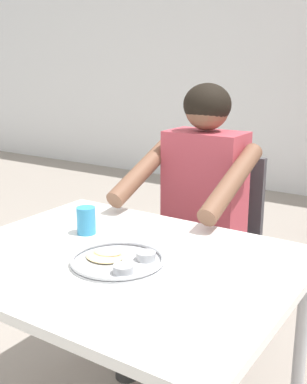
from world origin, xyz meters
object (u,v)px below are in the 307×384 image
(drinking_cup, at_px, (86,220))
(chair_foreground, at_px, (216,235))
(thali_tray, at_px, (118,260))
(table_foreground, at_px, (120,278))
(diner_foreground, at_px, (195,202))

(drinking_cup, xyz_separation_m, chair_foreground, (0.15, 0.75, -0.26))
(thali_tray, bearing_deg, chair_foreground, 96.61)
(thali_tray, bearing_deg, table_foreground, 120.86)
(thali_tray, xyz_separation_m, drinking_cup, (-0.26, 0.15, 0.04))
(thali_tray, distance_m, diner_foreground, 0.68)
(thali_tray, bearing_deg, diner_foreground, 98.64)
(drinking_cup, bearing_deg, thali_tray, -30.13)
(table_foreground, bearing_deg, chair_foreground, 95.29)
(drinking_cup, relative_size, diner_foreground, 0.08)
(table_foreground, height_order, chair_foreground, chair_foreground)
(table_foreground, height_order, drinking_cup, drinking_cup)
(thali_tray, relative_size, chair_foreground, 0.32)
(diner_foreground, bearing_deg, drinking_cup, -106.08)
(table_foreground, distance_m, chair_foreground, 0.87)
(table_foreground, distance_m, thali_tray, 0.10)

